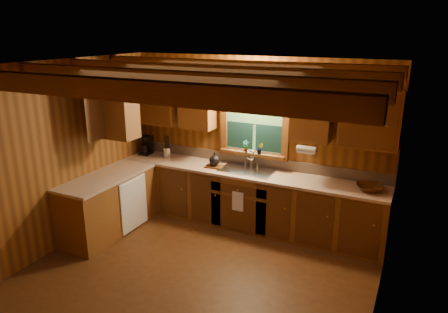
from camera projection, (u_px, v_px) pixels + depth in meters
room at (194, 179)px, 4.83m from camera, size 4.20×4.20×4.20m
ceiling_beams at (192, 76)px, 4.48m from camera, size 4.20×2.54×0.18m
base_cabinets at (209, 201)px, 6.39m from camera, size 4.20×2.22×0.86m
countertop at (210, 173)px, 6.26m from camera, size 4.20×2.24×0.04m
backsplash at (254, 161)px, 6.54m from camera, size 4.20×0.02×0.16m
dishwasher_panel at (134, 204)px, 6.28m from camera, size 0.02×0.60×0.80m
upper_cabinets at (208, 109)px, 6.13m from camera, size 4.19×1.77×0.78m
window at (254, 127)px, 6.36m from camera, size 1.12×0.08×1.00m
window_sill at (253, 153)px, 6.44m from camera, size 1.06×0.14×0.04m
wall_sconce at (252, 87)px, 6.07m from camera, size 0.45×0.21×0.17m
paper_towel_roll at (306, 150)px, 5.74m from camera, size 0.27×0.11×0.11m
dish_towel at (238, 201)px, 6.14m from camera, size 0.18×0.01×0.30m
sink at (247, 173)px, 6.34m from camera, size 0.82×0.48×0.43m
coffee_maker at (147, 145)px, 7.14m from camera, size 0.18×0.23×0.32m
utensil_crock at (167, 152)px, 6.97m from camera, size 0.13×0.13×0.38m
cutting_board at (214, 166)px, 6.48m from camera, size 0.29×0.22×0.02m
teakettle at (214, 161)px, 6.45m from camera, size 0.17×0.17×0.21m
wicker_basket at (370, 188)px, 5.53m from camera, size 0.44×0.44×0.09m
potted_plant_left at (246, 146)px, 6.42m from camera, size 0.11×0.08×0.18m
potted_plant_right at (260, 148)px, 6.32m from camera, size 0.12×0.11×0.18m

